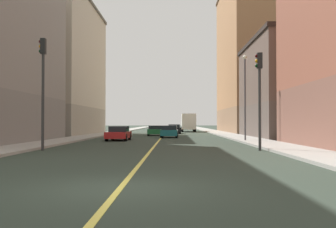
{
  "coord_description": "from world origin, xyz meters",
  "views": [
    {
      "loc": [
        1.3,
        -9.82,
        1.61
      ],
      "look_at": [
        0.59,
        40.53,
        2.66
      ],
      "focal_mm": 42.92,
      "sensor_mm": 36.0,
      "label": 1
    }
  ],
  "objects": [
    {
      "name": "sidewalk_right",
      "position": [
        -8.04,
        49.0,
        0.07
      ],
      "size": [
        2.86,
        168.0,
        0.15
      ],
      "primitive_type": "cube",
      "color": "#9E9B93",
      "rests_on": "ground"
    },
    {
      "name": "traffic_light_right_near",
      "position": [
        -6.22,
        13.07,
        4.14
      ],
      "size": [
        0.4,
        0.32,
        6.44
      ],
      "color": "#2D2D2D",
      "rests_on": "ground"
    },
    {
      "name": "lane_center_stripe",
      "position": [
        0.0,
        49.0,
        0.01
      ],
      "size": [
        0.16,
        154.0,
        0.01
      ],
      "primitive_type": "cube",
      "color": "#E5D14C",
      "rests_on": "ground"
    },
    {
      "name": "car_teal",
      "position": [
        0.86,
        32.8,
        0.63
      ],
      "size": [
        1.9,
        3.99,
        1.27
      ],
      "color": "#196670",
      "rests_on": "ground"
    },
    {
      "name": "ground_plane",
      "position": [
        0.0,
        0.0,
        0.0
      ],
      "size": [
        400.0,
        400.0,
        0.0
      ],
      "primitive_type": "plane",
      "color": "#2C372D",
      "rests_on": "ground"
    },
    {
      "name": "traffic_light_left_near",
      "position": [
        6.19,
        13.07,
        3.64
      ],
      "size": [
        0.4,
        0.32,
        5.58
      ],
      "color": "#2D2D2D",
      "rests_on": "ground"
    },
    {
      "name": "street_lamp_left_near",
      "position": [
        7.21,
        23.34,
        4.42
      ],
      "size": [
        0.36,
        0.36,
        7.03
      ],
      "color": "#4C4C51",
      "rests_on": "ground"
    },
    {
      "name": "building_right_midblock",
      "position": [
        -13.89,
        42.8,
        8.75
      ],
      "size": [
        9.14,
        21.44,
        17.49
      ],
      "color": "#9D9688",
      "rests_on": "ground"
    },
    {
      "name": "car_red",
      "position": [
        -3.62,
        26.06,
        0.62
      ],
      "size": [
        1.9,
        4.57,
        1.27
      ],
      "color": "red",
      "rests_on": "ground"
    },
    {
      "name": "box_truck",
      "position": [
        3.82,
        59.02,
        1.63
      ],
      "size": [
        2.42,
        7.75,
        3.05
      ],
      "color": "beige",
      "rests_on": "ground"
    },
    {
      "name": "building_left_mid",
      "position": [
        13.89,
        32.46,
        5.15
      ],
      "size": [
        9.14,
        15.92,
        10.29
      ],
      "color": "brown",
      "rests_on": "ground"
    },
    {
      "name": "sidewalk_left",
      "position": [
        8.04,
        49.0,
        0.07
      ],
      "size": [
        2.86,
        168.0,
        0.15
      ],
      "primitive_type": "cube",
      "color": "#9E9B93",
      "rests_on": "ground"
    },
    {
      "name": "car_black",
      "position": [
        1.34,
        47.54,
        0.66
      ],
      "size": [
        1.97,
        4.22,
        1.32
      ],
      "color": "black",
      "rests_on": "ground"
    },
    {
      "name": "building_left_far",
      "position": [
        13.89,
        54.0,
        12.04
      ],
      "size": [
        9.14,
        24.3,
        24.06
      ],
      "color": "#8F6B4F",
      "rests_on": "ground"
    },
    {
      "name": "car_green",
      "position": [
        -0.92,
        39.3,
        0.61
      ],
      "size": [
        2.05,
        4.2,
        1.23
      ],
      "color": "#1E6B38",
      "rests_on": "ground"
    }
  ]
}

